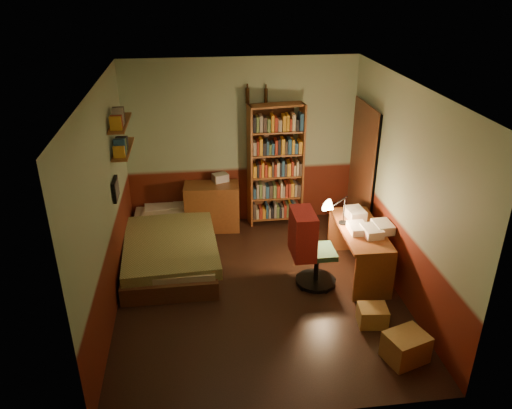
{
  "coord_description": "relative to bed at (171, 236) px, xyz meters",
  "views": [
    {
      "loc": [
        -0.7,
        -5.25,
        3.75
      ],
      "look_at": [
        0.0,
        0.25,
        1.1
      ],
      "focal_mm": 35.0,
      "sensor_mm": 36.0,
      "label": 1
    }
  ],
  "objects": [
    {
      "name": "bottle_right",
      "position": [
        1.48,
        0.99,
        1.71
      ],
      "size": [
        0.06,
        0.06,
        0.21
      ],
      "primitive_type": "cylinder",
      "rotation": [
        0.0,
        0.0,
        0.08
      ],
      "color": "black",
      "rests_on": "bookshelf"
    },
    {
      "name": "mini_stereo",
      "position": [
        0.77,
        0.92,
        0.48
      ],
      "size": [
        0.27,
        0.24,
        0.12
      ],
      "primitive_type": "cube",
      "rotation": [
        0.0,
        0.0,
        0.37
      ],
      "color": "#B2B2B7",
      "rests_on": "dresser"
    },
    {
      "name": "wall_right",
      "position": [
        2.88,
        -0.97,
        0.97
      ],
      "size": [
        0.02,
        4.0,
        2.6
      ],
      "primitive_type": "cube",
      "color": "gray",
      "rests_on": "ground"
    },
    {
      "name": "cardboard_box_b",
      "position": [
        2.34,
        -1.79,
        -0.21
      ],
      "size": [
        0.35,
        0.3,
        0.23
      ],
      "primitive_type": "cube",
      "rotation": [
        0.0,
        0.0,
        -0.11
      ],
      "color": "olive",
      "rests_on": "ground"
    },
    {
      "name": "bed",
      "position": [
        0.0,
        0.0,
        0.0
      ],
      "size": [
        1.19,
        2.21,
        0.65
      ],
      "primitive_type": "cube",
      "rotation": [
        0.0,
        0.0,
        0.0
      ],
      "color": "olive",
      "rests_on": "ground"
    },
    {
      "name": "wall_front",
      "position": [
        1.12,
        -2.98,
        0.97
      ],
      "size": [
        3.5,
        0.02,
        2.6
      ],
      "primitive_type": "cube",
      "color": "gray",
      "rests_on": "ground"
    },
    {
      "name": "bottle_left",
      "position": [
        1.21,
        0.99,
        1.72
      ],
      "size": [
        0.07,
        0.07,
        0.22
      ],
      "primitive_type": "cylinder",
      "rotation": [
        0.0,
        0.0,
        -0.29
      ],
      "color": "black",
      "rests_on": "bookshelf"
    },
    {
      "name": "framed_picture",
      "position": [
        -0.6,
        -0.37,
        0.92
      ],
      "size": [
        0.04,
        0.32,
        0.26
      ],
      "primitive_type": "cube",
      "color": "black",
      "rests_on": "wall_left"
    },
    {
      "name": "doorway",
      "position": [
        2.84,
        0.33,
        0.67
      ],
      "size": [
        0.06,
        0.9,
        2.0
      ],
      "primitive_type": "cube",
      "color": "black",
      "rests_on": "ground"
    },
    {
      "name": "paper_stack",
      "position": [
        2.74,
        -0.84,
        0.41
      ],
      "size": [
        0.23,
        0.31,
        0.12
      ],
      "primitive_type": "cube",
      "rotation": [
        0.0,
        0.0,
        0.04
      ],
      "color": "silver",
      "rests_on": "desk"
    },
    {
      "name": "desk_lamp",
      "position": [
        2.29,
        -0.58,
        0.69
      ],
      "size": [
        0.25,
        0.25,
        0.66
      ],
      "primitive_type": "cone",
      "rotation": [
        0.0,
        0.0,
        0.35
      ],
      "color": "black",
      "rests_on": "desk"
    },
    {
      "name": "door_trim",
      "position": [
        2.8,
        0.33,
        0.67
      ],
      "size": [
        0.02,
        0.98,
        2.08
      ],
      "primitive_type": "cube",
      "color": "#452616",
      "rests_on": "ground"
    },
    {
      "name": "floor",
      "position": [
        1.12,
        -0.97,
        -0.34
      ],
      "size": [
        3.5,
        4.0,
        0.02
      ],
      "primitive_type": "cube",
      "color": "black",
      "rests_on": "ground"
    },
    {
      "name": "office_chair",
      "position": [
        1.88,
        -0.9,
        0.22
      ],
      "size": [
        0.55,
        0.48,
        1.09
      ],
      "primitive_type": "cube",
      "rotation": [
        0.0,
        0.0,
        0.0
      ],
      "color": "#2A5036",
      "rests_on": "ground"
    },
    {
      "name": "wall_back",
      "position": [
        1.12,
        1.04,
        0.97
      ],
      "size": [
        3.5,
        0.02,
        2.6
      ],
      "primitive_type": "cube",
      "color": "gray",
      "rests_on": "ground"
    },
    {
      "name": "desk",
      "position": [
        2.49,
        -0.73,
        0.01
      ],
      "size": [
        0.56,
        1.29,
        0.68
      ],
      "primitive_type": "cube",
      "rotation": [
        0.0,
        0.0,
        -0.03
      ],
      "color": "brown",
      "rests_on": "ground"
    },
    {
      "name": "dresser",
      "position": [
        0.62,
        0.79,
        0.04
      ],
      "size": [
        0.86,
        0.47,
        0.74
      ],
      "primitive_type": "cube",
      "rotation": [
        0.0,
        0.0,
        -0.07
      ],
      "color": "brown",
      "rests_on": "ground"
    },
    {
      "name": "wall_shelf_lower",
      "position": [
        -0.52,
        0.13,
        1.27
      ],
      "size": [
        0.2,
        0.9,
        0.03
      ],
      "primitive_type": "cube",
      "color": "brown",
      "rests_on": "wall_left"
    },
    {
      "name": "wall_shelf_upper",
      "position": [
        -0.52,
        0.13,
        1.62
      ],
      "size": [
        0.2,
        0.9,
        0.03
      ],
      "primitive_type": "cube",
      "color": "brown",
      "rests_on": "wall_left"
    },
    {
      "name": "bookshelf",
      "position": [
        1.62,
        0.88,
        0.64
      ],
      "size": [
        0.86,
        0.37,
        1.94
      ],
      "primitive_type": "cube",
      "rotation": [
        0.0,
        0.0,
        0.14
      ],
      "color": "brown",
      "rests_on": "ground"
    },
    {
      "name": "cardboard_box_a",
      "position": [
        2.48,
        -2.39,
        -0.17
      ],
      "size": [
        0.5,
        0.45,
        0.31
      ],
      "primitive_type": "cube",
      "rotation": [
        0.0,
        0.0,
        0.32
      ],
      "color": "olive",
      "rests_on": "ground"
    },
    {
      "name": "red_jacket",
      "position": [
        1.63,
        -1.14,
        1.06
      ],
      "size": [
        0.39,
        0.55,
        0.59
      ],
      "primitive_type": "cube",
      "rotation": [
        0.0,
        0.0,
        0.24
      ],
      "color": "#B32724",
      "rests_on": "office_chair"
    },
    {
      "name": "ceiling",
      "position": [
        1.12,
        -0.97,
        2.28
      ],
      "size": [
        3.5,
        4.0,
        0.02
      ],
      "primitive_type": "cube",
      "color": "silver",
      "rests_on": "wall_back"
    },
    {
      "name": "wall_left",
      "position": [
        -0.64,
        -0.97,
        0.97
      ],
      "size": [
        0.02,
        4.0,
        2.6
      ],
      "primitive_type": "cube",
      "color": "gray",
      "rests_on": "ground"
    }
  ]
}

